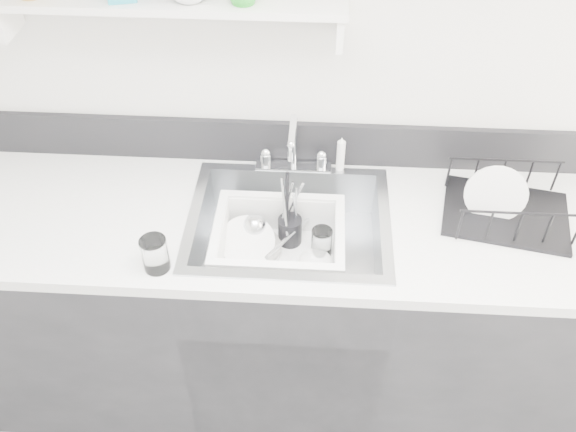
# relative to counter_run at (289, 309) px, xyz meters

# --- Properties ---
(room_shell) EXTENTS (3.50, 3.00, 2.60)m
(room_shell) POSITION_rel_counter_run_xyz_m (0.00, -0.80, 1.22)
(room_shell) COLOR silver
(room_shell) RESTS_ON ground
(counter_run) EXTENTS (3.20, 0.62, 0.92)m
(counter_run) POSITION_rel_counter_run_xyz_m (0.00, 0.00, 0.00)
(counter_run) COLOR black
(counter_run) RESTS_ON ground
(backsplash) EXTENTS (3.20, 0.02, 0.16)m
(backsplash) POSITION_rel_counter_run_xyz_m (0.00, 0.30, 0.54)
(backsplash) COLOR black
(backsplash) RESTS_ON counter_run
(sink) EXTENTS (0.64, 0.52, 0.20)m
(sink) POSITION_rel_counter_run_xyz_m (0.00, 0.00, 0.37)
(sink) COLOR silver
(sink) RESTS_ON counter_run
(faucet) EXTENTS (0.26, 0.18, 0.23)m
(faucet) POSITION_rel_counter_run_xyz_m (0.00, 0.25, 0.52)
(faucet) COLOR silver
(faucet) RESTS_ON counter_run
(side_sprayer) EXTENTS (0.03, 0.03, 0.14)m
(side_sprayer) POSITION_rel_counter_run_xyz_m (0.16, 0.25, 0.53)
(side_sprayer) COLOR white
(side_sprayer) RESTS_ON counter_run
(wall_shelf) EXTENTS (1.00, 0.16, 0.12)m
(wall_shelf) POSITION_rel_counter_run_xyz_m (-0.35, 0.23, 1.05)
(wall_shelf) COLOR silver
(wall_shelf) RESTS_ON room_shell
(wash_tub) EXTENTS (0.43, 0.36, 0.16)m
(wash_tub) POSITION_rel_counter_run_xyz_m (-0.03, -0.03, 0.37)
(wash_tub) COLOR white
(wash_tub) RESTS_ON sink
(plate_stack) EXTENTS (0.23, 0.22, 0.09)m
(plate_stack) POSITION_rel_counter_run_xyz_m (-0.13, -0.00, 0.33)
(plate_stack) COLOR white
(plate_stack) RESTS_ON wash_tub
(utensil_cup) EXTENTS (0.08, 0.08, 0.27)m
(utensil_cup) POSITION_rel_counter_run_xyz_m (-0.00, 0.05, 0.37)
(utensil_cup) COLOR black
(utensil_cup) RESTS_ON wash_tub
(ladle) EXTENTS (0.33, 0.24, 0.09)m
(ladle) POSITION_rel_counter_run_xyz_m (-0.05, 0.02, 0.35)
(ladle) COLOR silver
(ladle) RESTS_ON wash_tub
(tumbler_in_tub) EXTENTS (0.08, 0.08, 0.10)m
(tumbler_in_tub) POSITION_rel_counter_run_xyz_m (0.11, 0.01, 0.36)
(tumbler_in_tub) COLOR white
(tumbler_in_tub) RESTS_ON wash_tub
(tumbler_counter) EXTENTS (0.08, 0.08, 0.11)m
(tumbler_counter) POSITION_rel_counter_run_xyz_m (-0.37, -0.23, 0.51)
(tumbler_counter) COLOR white
(tumbler_counter) RESTS_ON counter_run
(dish_rack) EXTENTS (0.43, 0.36, 0.13)m
(dish_rack) POSITION_rel_counter_run_xyz_m (0.69, 0.06, 0.53)
(dish_rack) COLOR black
(dish_rack) RESTS_ON counter_run
(bowl_small) EXTENTS (0.14, 0.14, 0.03)m
(bowl_small) POSITION_rel_counter_run_xyz_m (0.09, -0.06, 0.32)
(bowl_small) COLOR white
(bowl_small) RESTS_ON wash_tub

